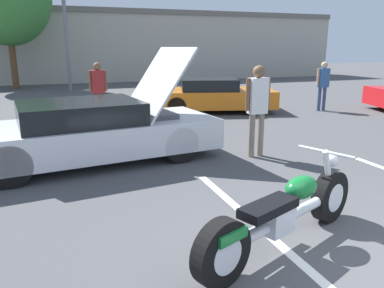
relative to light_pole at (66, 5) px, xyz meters
name	(u,v)px	position (x,y,z in m)	size (l,w,h in m)	color
parking_stripe_middle	(291,254)	(1.45, -16.44, -4.00)	(0.12, 5.16, 0.01)	white
far_building	(105,44)	(2.45, 6.23, -1.67)	(32.00, 4.20, 4.40)	#B2AD9E
light_pole	(66,5)	(0.00, 0.00, 0.00)	(1.21, 0.28, 7.25)	slate
motorcycle	(284,214)	(1.45, -16.28, -3.61)	(2.47, 1.20, 0.96)	black
show_car_hood_open	(93,131)	(-0.16, -12.28, -3.42)	(4.90, 2.44, 2.12)	silver
parked_car_mid_row	(212,95)	(4.20, -7.72, -3.47)	(4.40, 2.90, 1.11)	orange
spectator_near_motorcycle	(323,82)	(7.78, -8.89, -3.02)	(0.52, 0.22, 1.65)	#38476B
spectator_by_show_car	(258,103)	(2.92, -13.05, -2.93)	(0.52, 0.24, 1.79)	gray
spectator_midground	(98,87)	(0.41, -8.28, -2.99)	(0.52, 0.22, 1.70)	#333338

